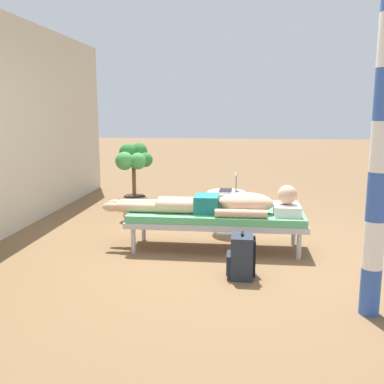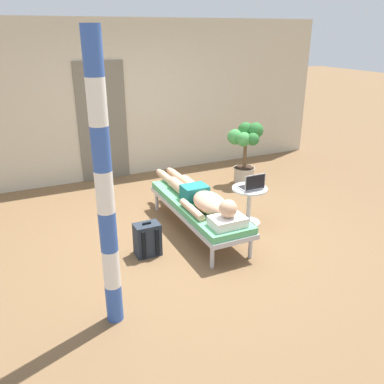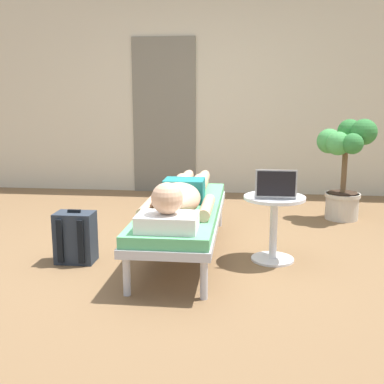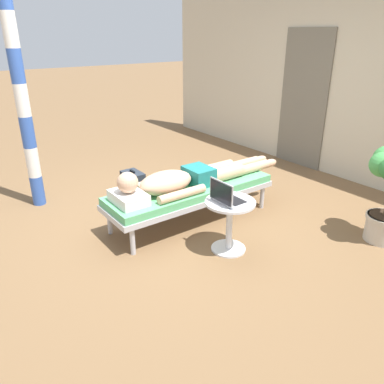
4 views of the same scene
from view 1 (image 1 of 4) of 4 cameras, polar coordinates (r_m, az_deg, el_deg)
ground_plane at (r=4.92m, az=3.65°, el=-7.74°), size 40.00×40.00×0.00m
lounge_chair at (r=4.95m, az=3.09°, el=-3.47°), size 0.61×1.96×0.42m
person_reclining at (r=4.91m, az=4.11°, el=-1.55°), size 0.53×2.17×0.32m
side_table at (r=5.66m, az=4.40°, el=-1.61°), size 0.48×0.48×0.52m
laptop at (r=5.61m, az=4.95°, el=0.64°), size 0.31×0.24×0.23m
backpack at (r=4.20m, az=6.34°, el=-8.18°), size 0.30×0.26×0.42m
potted_plant at (r=6.59m, az=-7.42°, el=2.45°), size 0.58×0.50×1.06m
porch_post at (r=3.47m, az=23.04°, el=5.36°), size 0.15×0.15×2.55m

